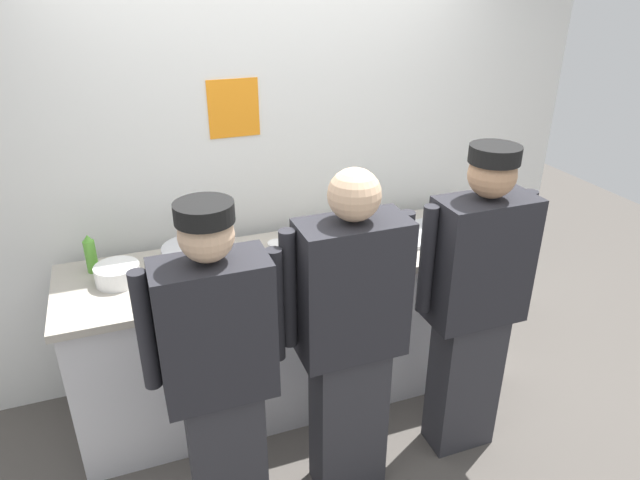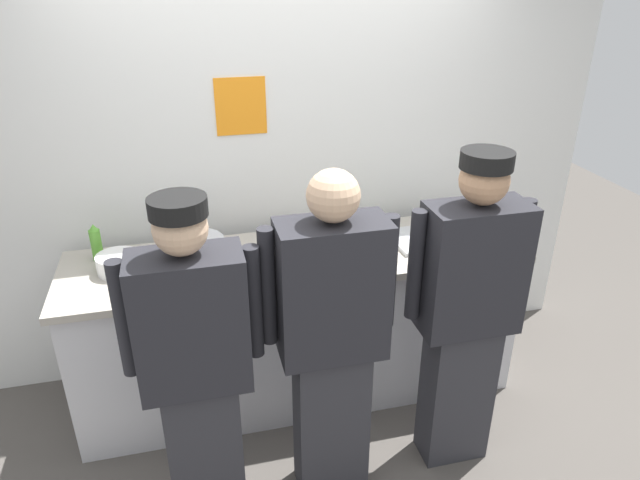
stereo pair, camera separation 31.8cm
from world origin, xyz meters
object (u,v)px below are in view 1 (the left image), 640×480
squeeze_bottle_primary (375,221)px  ramekin_orange_sauce (277,246)px  deli_cup (203,280)px  chefs_knife (238,275)px  chef_center (350,336)px  mixing_bowl_steel (194,256)px  plate_stack_front (118,274)px  ramekin_green_sauce (165,284)px  chef_far_right (475,300)px  ramekin_yellow_sauce (259,255)px  plate_stack_rear (348,253)px  squeeze_bottle_secondary (91,254)px  sheet_tray (429,232)px  chef_near_left (219,373)px

squeeze_bottle_primary → ramekin_orange_sauce: (-0.61, -0.01, -0.06)m
deli_cup → chefs_knife: 0.21m
chef_center → mixing_bowl_steel: chef_center is taller
plate_stack_front → mixing_bowl_steel: bearing=7.9°
ramekin_green_sauce → chef_far_right: bearing=-22.4°
ramekin_yellow_sauce → chefs_knife: bearing=-134.3°
deli_cup → chefs_knife: bearing=20.8°
plate_stack_front → deli_cup: (0.39, -0.22, 0.01)m
plate_stack_rear → chef_center: bearing=-111.7°
plate_stack_front → mixing_bowl_steel: mixing_bowl_steel is taller
plate_stack_front → plate_stack_rear: plate_stack_front is taller
ramekin_yellow_sauce → deli_cup: deli_cup is taller
mixing_bowl_steel → chef_center: bearing=-56.3°
plate_stack_rear → squeeze_bottle_secondary: squeeze_bottle_secondary is taller
plate_stack_front → mixing_bowl_steel: size_ratio=0.67×
ramekin_orange_sauce → sheet_tray: bearing=-6.7°
plate_stack_front → squeeze_bottle_primary: squeeze_bottle_primary is taller
ramekin_yellow_sauce → plate_stack_rear: bearing=-21.8°
chef_near_left → sheet_tray: 1.62m
plate_stack_front → chef_center: bearing=-39.3°
chef_center → squeeze_bottle_secondary: chef_center is taller
mixing_bowl_steel → ramekin_yellow_sauce: mixing_bowl_steel is taller
ramekin_orange_sauce → deli_cup: deli_cup is taller
plate_stack_rear → ramekin_orange_sauce: size_ratio=2.20×
ramekin_green_sauce → ramekin_yellow_sauce: size_ratio=1.07×
plate_stack_front → ramekin_green_sauce: bearing=-34.3°
sheet_tray → squeeze_bottle_secondary: (-1.89, 0.20, 0.09)m
sheet_tray → deli_cup: deli_cup is taller
chef_near_left → plate_stack_rear: chef_near_left is taller
sheet_tray → mixing_bowl_steel: bearing=176.3°
squeeze_bottle_secondary → squeeze_bottle_primary: bearing=-3.1°
chef_near_left → plate_stack_rear: bearing=36.9°
plate_stack_front → deli_cup: deli_cup is taller
ramekin_orange_sauce → ramekin_green_sauce: bearing=-161.3°
chef_center → mixing_bowl_steel: bearing=123.7°
chef_near_left → chefs_knife: chef_near_left is taller
plate_stack_front → ramekin_green_sauce: size_ratio=2.17×
chef_far_right → deli_cup: (-1.24, 0.51, 0.09)m
plate_stack_front → deli_cup: 0.45m
chef_center → squeeze_bottle_secondary: 1.43m
ramekin_yellow_sauce → deli_cup: size_ratio=0.91×
chefs_knife → chef_near_left: bearing=-109.7°
plate_stack_front → ramekin_green_sauce: plate_stack_front is taller
plate_stack_front → squeeze_bottle_secondary: squeeze_bottle_secondary is taller
chef_far_right → sheet_tray: size_ratio=3.21×
mixing_bowl_steel → sheet_tray: mixing_bowl_steel is taller
plate_stack_rear → squeeze_bottle_primary: 0.39m
plate_stack_rear → squeeze_bottle_primary: (0.29, 0.26, 0.04)m
plate_stack_rear → sheet_tray: plate_stack_rear is taller
plate_stack_front → ramekin_green_sauce: 0.26m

